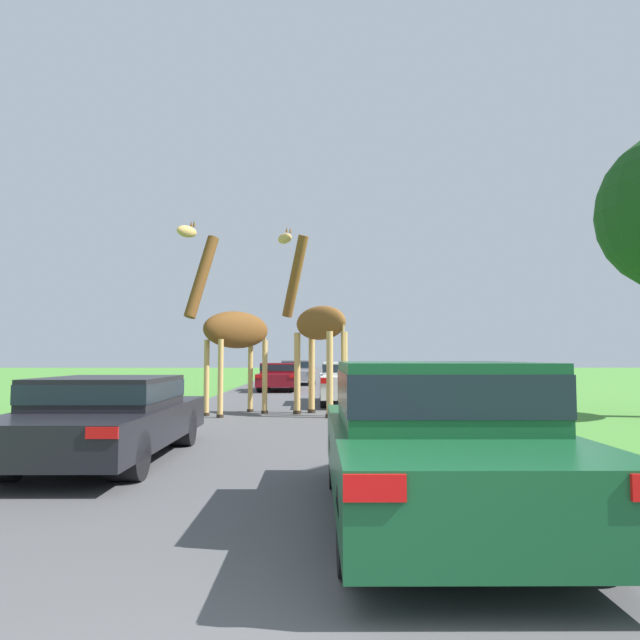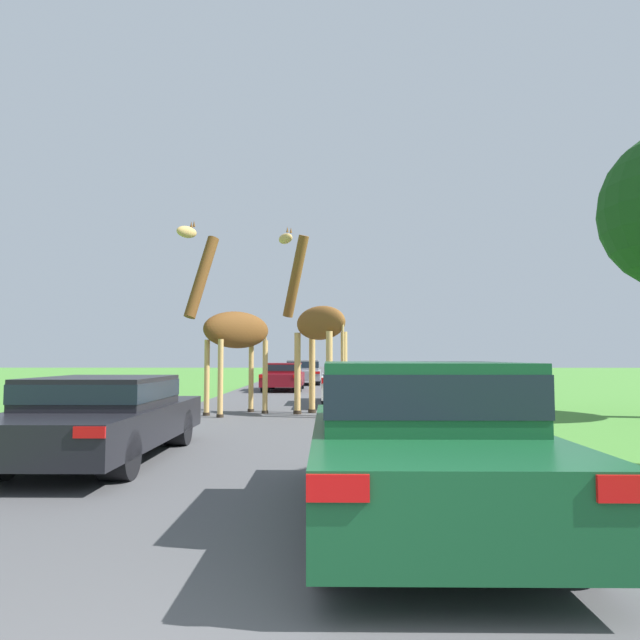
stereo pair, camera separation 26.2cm
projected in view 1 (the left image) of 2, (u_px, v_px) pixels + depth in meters
road at (314, 385)px, 31.40m from camera, size 7.74×120.00×0.00m
giraffe_near_road at (316, 324)px, 15.28m from camera, size 2.14×2.28×5.26m
giraffe_companion at (232, 327)px, 15.20m from camera, size 2.41×2.37×5.00m
car_lead_maroon at (436, 436)px, 5.41m from camera, size 1.97×4.48×1.49m
car_queue_right at (279, 376)px, 26.24m from camera, size 1.78×4.36×1.26m
car_queue_left at (346, 381)px, 18.71m from camera, size 1.72×4.70×1.36m
car_far_ahead at (298, 371)px, 31.98m from camera, size 1.93×4.13×1.37m
car_verge_right at (108, 415)px, 8.49m from camera, size 1.95×4.71×1.24m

